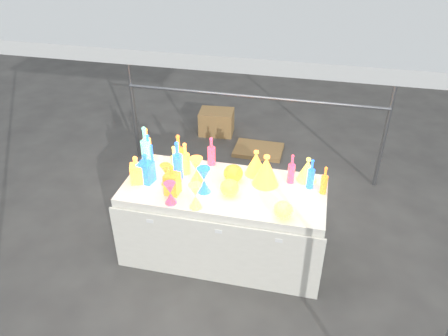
% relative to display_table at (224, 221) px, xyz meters
% --- Properties ---
extents(ground, '(80.00, 80.00, 0.00)m').
position_rel_display_table_xyz_m(ground, '(-0.00, 0.01, -0.37)').
color(ground, '#5B5954').
rests_on(ground, ground).
extents(display_table, '(1.84, 0.83, 0.75)m').
position_rel_display_table_xyz_m(display_table, '(0.00, 0.00, 0.00)').
color(display_table, white).
rests_on(display_table, ground).
extents(cardboard_box_closed, '(0.50, 0.38, 0.35)m').
position_rel_display_table_xyz_m(cardboard_box_closed, '(-0.65, 2.38, -0.20)').
color(cardboard_box_closed, '#A67D4B').
rests_on(cardboard_box_closed, ground).
extents(cardboard_box_flat, '(0.65, 0.47, 0.05)m').
position_rel_display_table_xyz_m(cardboard_box_flat, '(0.03, 1.97, -0.35)').
color(cardboard_box_flat, '#A67D4B').
rests_on(cardboard_box_flat, ground).
extents(bottle_0, '(0.10, 0.10, 0.31)m').
position_rel_display_table_xyz_m(bottle_0, '(-0.85, 0.36, 0.53)').
color(bottle_0, '#F6173C').
rests_on(bottle_0, display_table).
extents(bottle_1, '(0.08, 0.08, 0.33)m').
position_rel_display_table_xyz_m(bottle_1, '(-0.78, 0.22, 0.54)').
color(bottle_1, '#1C9B4E').
rests_on(bottle_1, display_table).
extents(bottle_2, '(0.11, 0.11, 0.39)m').
position_rel_display_table_xyz_m(bottle_2, '(-0.46, 0.16, 0.57)').
color(bottle_2, gold).
rests_on(bottle_2, display_table).
extents(bottle_3, '(0.08, 0.08, 0.29)m').
position_rel_display_table_xyz_m(bottle_3, '(-0.20, 0.36, 0.52)').
color(bottle_3, '#1F2BB6').
rests_on(bottle_3, display_table).
extents(bottle_4, '(0.09, 0.09, 0.31)m').
position_rel_display_table_xyz_m(bottle_4, '(-0.48, 0.09, 0.53)').
color(bottle_4, '#137176').
rests_on(bottle_4, display_table).
extents(bottle_5, '(0.11, 0.11, 0.42)m').
position_rel_display_table_xyz_m(bottle_5, '(-0.79, 0.20, 0.58)').
color(bottle_5, '#AC2259').
rests_on(bottle_5, display_table).
extents(bottle_6, '(0.11, 0.11, 0.32)m').
position_rel_display_table_xyz_m(bottle_6, '(-0.40, 0.15, 0.54)').
color(bottle_6, '#F6173C').
rests_on(bottle_6, display_table).
extents(bottle_7, '(0.10, 0.10, 0.37)m').
position_rel_display_table_xyz_m(bottle_7, '(-0.44, 0.07, 0.56)').
color(bottle_7, '#1C9B4E').
rests_on(bottle_7, display_table).
extents(decanter_0, '(0.14, 0.14, 0.27)m').
position_rel_display_table_xyz_m(decanter_0, '(-0.78, -0.09, 0.51)').
color(decanter_0, '#F6173C').
rests_on(decanter_0, display_table).
extents(decanter_1, '(0.13, 0.13, 0.28)m').
position_rel_display_table_xyz_m(decanter_1, '(-0.41, -0.18, 0.52)').
color(decanter_1, gold).
rests_on(decanter_1, display_table).
extents(decanter_2, '(0.14, 0.14, 0.29)m').
position_rel_display_table_xyz_m(decanter_2, '(-0.70, -0.06, 0.52)').
color(decanter_2, '#1C9B4E').
rests_on(decanter_2, display_table).
extents(hourglass_0, '(0.11, 0.11, 0.20)m').
position_rel_display_table_xyz_m(hourglass_0, '(-0.51, -0.05, 0.47)').
color(hourglass_0, gold).
rests_on(hourglass_0, display_table).
extents(hourglass_1, '(0.13, 0.13, 0.20)m').
position_rel_display_table_xyz_m(hourglass_1, '(-0.38, -0.32, 0.48)').
color(hourglass_1, '#1F2BB6').
rests_on(hourglass_1, display_table).
extents(hourglass_2, '(0.14, 0.14, 0.22)m').
position_rel_display_table_xyz_m(hourglass_2, '(-0.16, -0.33, 0.49)').
color(hourglass_2, '#137176').
rests_on(hourglass_2, display_table).
extents(hourglass_4, '(0.13, 0.13, 0.24)m').
position_rel_display_table_xyz_m(hourglass_4, '(-0.26, 0.05, 0.50)').
color(hourglass_4, '#F6173C').
rests_on(hourglass_4, display_table).
extents(hourglass_5, '(0.14, 0.14, 0.24)m').
position_rel_display_table_xyz_m(hourglass_5, '(-0.15, -0.10, 0.50)').
color(hourglass_5, '#1C9B4E').
rests_on(hourglass_5, display_table).
extents(globe_0, '(0.18, 0.18, 0.13)m').
position_rel_display_table_xyz_m(globe_0, '(0.07, -0.09, 0.44)').
color(globe_0, '#F6173C').
rests_on(globe_0, display_table).
extents(globe_1, '(0.17, 0.17, 0.13)m').
position_rel_display_table_xyz_m(globe_1, '(0.56, -0.30, 0.44)').
color(globe_1, '#137176').
rests_on(globe_1, display_table).
extents(globe_2, '(0.23, 0.23, 0.14)m').
position_rel_display_table_xyz_m(globe_2, '(0.06, 0.12, 0.45)').
color(globe_2, gold).
rests_on(globe_2, display_table).
extents(lampshade_0, '(0.26, 0.26, 0.24)m').
position_rel_display_table_xyz_m(lampshade_0, '(0.24, 0.29, 0.50)').
color(lampshade_0, '#F1FF35').
rests_on(lampshade_0, display_table).
extents(lampshade_1, '(0.32, 0.32, 0.29)m').
position_rel_display_table_xyz_m(lampshade_1, '(0.35, 0.15, 0.52)').
color(lampshade_1, '#F1FF35').
rests_on(lampshade_1, display_table).
extents(lampshade_3, '(0.22, 0.22, 0.23)m').
position_rel_display_table_xyz_m(lampshade_3, '(0.70, 0.29, 0.49)').
color(lampshade_3, '#137176').
rests_on(lampshade_3, display_table).
extents(bottle_8, '(0.08, 0.08, 0.29)m').
position_rel_display_table_xyz_m(bottle_8, '(0.74, 0.17, 0.52)').
color(bottle_8, '#1C9B4E').
rests_on(bottle_8, display_table).
extents(bottle_9, '(0.06, 0.06, 0.27)m').
position_rel_display_table_xyz_m(bottle_9, '(0.86, 0.12, 0.51)').
color(bottle_9, gold).
rests_on(bottle_9, display_table).
extents(bottle_10, '(0.08, 0.08, 0.29)m').
position_rel_display_table_xyz_m(bottle_10, '(0.57, 0.22, 0.52)').
color(bottle_10, '#1F2BB6').
rests_on(bottle_10, display_table).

